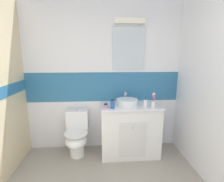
% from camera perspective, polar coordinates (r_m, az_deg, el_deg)
% --- Properties ---
extents(wall_back_tiled, '(3.20, 0.20, 2.50)m').
position_cam_1_polar(wall_back_tiled, '(2.87, -2.89, 4.73)').
color(wall_back_tiled, white).
rests_on(wall_back_tiled, ground_plane).
extents(vanity_cabinet, '(0.95, 0.54, 0.85)m').
position_cam_1_polar(vanity_cabinet, '(2.84, 6.07, -12.93)').
color(vanity_cabinet, white).
rests_on(vanity_cabinet, ground_plane).
extents(sink_basin, '(0.34, 0.39, 0.17)m').
position_cam_1_polar(sink_basin, '(2.67, 5.14, -3.66)').
color(sink_basin, white).
rests_on(sink_basin, vanity_cabinet).
extents(toilet, '(0.37, 0.50, 0.74)m').
position_cam_1_polar(toilet, '(2.88, -12.03, -14.55)').
color(toilet, white).
rests_on(toilet, ground_plane).
extents(toothbrush_cup, '(0.06, 0.06, 0.23)m').
position_cam_1_polar(toothbrush_cup, '(2.60, 14.07, -4.10)').
color(toothbrush_cup, white).
rests_on(toothbrush_cup, vanity_cabinet).
extents(soap_dispenser, '(0.05, 0.05, 0.16)m').
position_cam_1_polar(soap_dispenser, '(2.58, 11.42, -4.23)').
color(soap_dispenser, white).
rests_on(soap_dispenser, vanity_cabinet).
extents(lotion_bottle_short, '(0.06, 0.06, 0.14)m').
position_cam_1_polar(lotion_bottle_short, '(2.48, 0.14, -4.50)').
color(lotion_bottle_short, '#2659B2').
rests_on(lotion_bottle_short, vanity_cabinet).
extents(hair_gel_jar, '(0.07, 0.07, 0.07)m').
position_cam_1_polar(hair_gel_jar, '(2.49, -2.13, -5.24)').
color(hair_gel_jar, pink).
rests_on(hair_gel_jar, vanity_cabinet).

